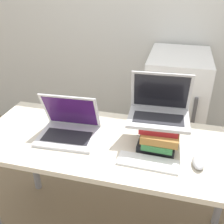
% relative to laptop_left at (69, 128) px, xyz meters
% --- Properties ---
extents(desk, '(1.48, 0.61, 0.75)m').
position_rel_laptop_left_xyz_m(desk, '(0.25, 0.00, -0.14)').
color(desk, beige).
rests_on(desk, ground_plane).
extents(laptop_left, '(0.33, 0.27, 0.24)m').
position_rel_laptop_left_xyz_m(laptop_left, '(0.00, 0.00, 0.00)').
color(laptop_left, silver).
rests_on(laptop_left, desk).
extents(book_stack, '(0.21, 0.28, 0.14)m').
position_rel_laptop_left_xyz_m(book_stack, '(0.49, 0.05, 0.02)').
color(book_stack, black).
rests_on(book_stack, desk).
extents(laptop_on_books, '(0.32, 0.24, 0.23)m').
position_rel_laptop_left_xyz_m(laptop_on_books, '(0.48, 0.08, 0.14)').
color(laptop_on_books, '#B2B2B7').
rests_on(laptop_on_books, book_stack).
extents(wireless_keyboard, '(0.30, 0.11, 0.01)m').
position_rel_laptop_left_xyz_m(wireless_keyboard, '(0.46, -0.13, -0.04)').
color(wireless_keyboard, white).
rests_on(wireless_keyboard, desk).
extents(mouse, '(0.06, 0.11, 0.04)m').
position_rel_laptop_left_xyz_m(mouse, '(0.69, -0.08, -0.03)').
color(mouse, '#B2B2B7').
rests_on(mouse, desk).
extents(mini_fridge, '(0.46, 0.62, 1.00)m').
position_rel_laptop_left_xyz_m(mini_fridge, '(0.56, 0.87, -0.30)').
color(mini_fridge, white).
rests_on(mini_fridge, ground_plane).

